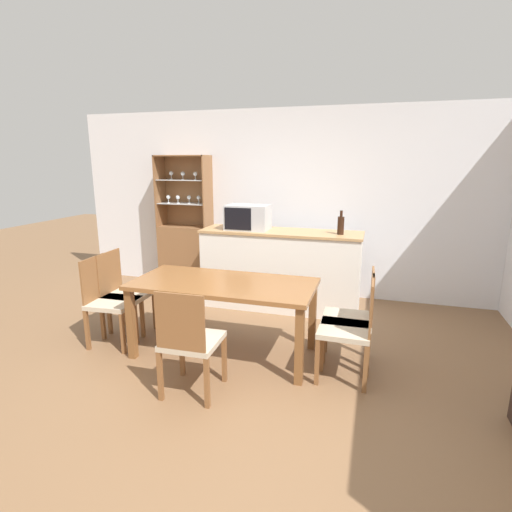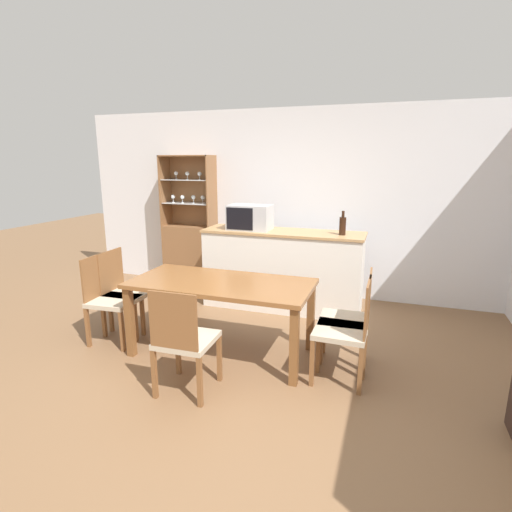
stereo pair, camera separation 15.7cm
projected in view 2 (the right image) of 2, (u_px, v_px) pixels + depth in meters
name	position (u px, v px, depth m)	size (l,w,h in m)	color
ground_plane	(237.00, 386.00, 3.38)	(18.00, 18.00, 0.00)	brown
wall_back	(306.00, 204.00, 5.50)	(6.80, 0.06, 2.55)	silver
kitchen_counter	(282.00, 270.00, 5.08)	(2.01, 0.58, 1.00)	white
display_cabinet	(191.00, 246.00, 6.02)	(0.78, 0.34, 1.93)	brown
dining_table	(221.00, 290.00, 3.82)	(1.74, 0.82, 0.73)	brown
dining_chair_side_left_far	(125.00, 292.00, 4.36)	(0.44, 0.44, 0.91)	#C1B299
dining_chair_side_left_near	(110.00, 299.00, 4.13)	(0.46, 0.46, 0.91)	#C1B299
dining_chair_side_right_near	(346.00, 330.00, 3.37)	(0.44, 0.44, 0.91)	#C1B299
dining_chair_head_near	(184.00, 340.00, 3.18)	(0.45, 0.45, 0.91)	#C1B299
dining_chair_side_right_far	(349.00, 319.00, 3.60)	(0.45, 0.45, 0.91)	#C1B299
microwave	(250.00, 217.00, 5.03)	(0.53, 0.34, 0.31)	#B7BABF
wine_bottle	(343.00, 225.00, 4.67)	(0.08, 0.08, 0.28)	black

